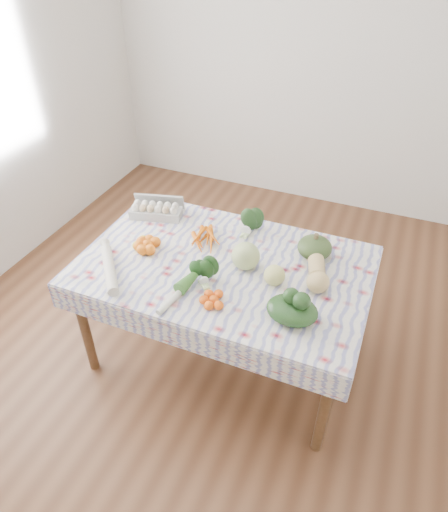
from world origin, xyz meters
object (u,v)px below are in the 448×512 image
Objects in this scene: dining_table at (224,275)px; butternut_squash at (318,273)px; egg_carton at (156,211)px; grapefruit at (274,275)px; cabbage at (246,256)px; kabocha_squash at (315,247)px.

dining_table is 0.55m from butternut_squash.
grapefruit is (0.93, -0.34, 0.01)m from egg_carton.
egg_carton is 0.78m from cabbage.
egg_carton is at bearing 159.71° from cabbage.
dining_table is 13.67× the size of grapefruit.
cabbage is at bearing 8.82° from dining_table.
cabbage is at bearing -143.32° from kabocha_squash.
butternut_squash is at bearing -72.44° from kabocha_squash.
kabocha_squash is (1.07, -0.02, 0.02)m from egg_carton.
kabocha_squash is 0.76× the size of butternut_squash.
dining_table is at bearing 170.40° from grapefruit.
butternut_squash reaches higher than grapefruit.
grapefruit is at bearing -113.78° from kabocha_squash.
dining_table is 0.55m from kabocha_squash.
egg_carton is 1.16m from butternut_squash.
butternut_squash is at bearing 5.66° from dining_table.
egg_carton is at bearing 159.63° from grapefruit.
kabocha_squash is at bearing 66.22° from grapefruit.
dining_table is at bearing -149.65° from kabocha_squash.
butternut_squash is 2.26× the size of grapefruit.
butternut_squash reaches higher than egg_carton.
kabocha_squash is at bearing 91.58° from butternut_squash.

